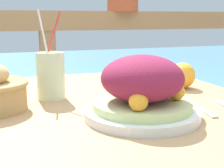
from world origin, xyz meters
TOP-DOWN VIEW (x-y plane):
  - patio_table at (0.00, 0.00)m, footprint 0.95×0.99m
  - railing_fence at (0.00, 0.77)m, footprint 2.80×0.08m
  - sea_backdrop at (0.00, 3.27)m, footprint 12.00×4.00m
  - salad_plate at (0.09, -0.10)m, footprint 0.27×0.27m
  - drink_glass at (-0.08, 0.14)m, footprint 0.08×0.08m
  - fork at (0.26, -0.08)m, footprint 0.04×0.18m
  - orange_near_glass at (0.34, 0.13)m, footprint 0.08×0.08m

SIDE VIEW (x-z plane):
  - sea_backdrop at x=0.00m, z-range 0.00..0.36m
  - patio_table at x=0.00m, z-range 0.28..1.05m
  - fork at x=0.26m, z-range 0.77..0.77m
  - railing_fence at x=0.00m, z-range 0.26..1.28m
  - orange_near_glass at x=0.34m, z-range 0.77..0.85m
  - salad_plate at x=0.09m, z-range 0.76..0.90m
  - drink_glass at x=-0.08m, z-range 0.71..0.96m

